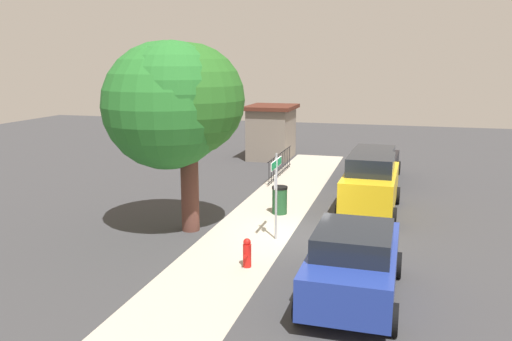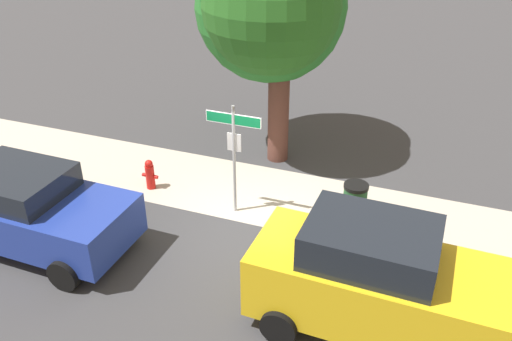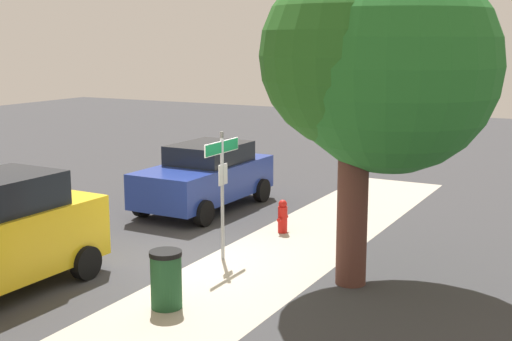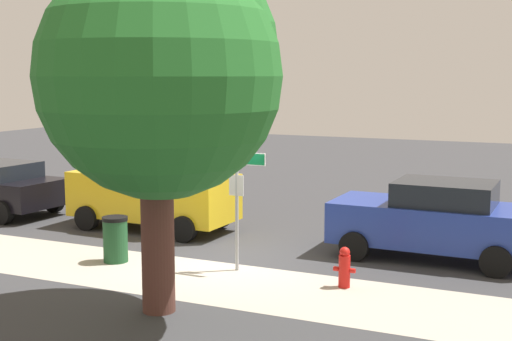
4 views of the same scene
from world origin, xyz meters
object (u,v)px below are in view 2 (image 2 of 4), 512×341
at_px(car_yellow, 379,282).
at_px(trash_bin, 354,203).
at_px(street_sign, 234,141).
at_px(car_blue, 29,208).
at_px(fire_hydrant, 150,174).
at_px(shade_tree, 268,3).

distance_m(car_yellow, trash_bin, 3.23).
distance_m(street_sign, trash_bin, 3.00).
bearing_deg(car_yellow, car_blue, -177.89).
height_order(car_blue, fire_hydrant, car_blue).
height_order(car_yellow, trash_bin, car_yellow).
bearing_deg(fire_hydrant, car_yellow, -24.60).
height_order(shade_tree, trash_bin, shade_tree).
bearing_deg(fire_hydrant, trash_bin, 3.43).
relative_size(shade_tree, car_yellow, 1.35).
height_order(street_sign, shade_tree, shade_tree).
relative_size(car_yellow, fire_hydrant, 5.58).
bearing_deg(car_blue, fire_hydrant, 68.91).
bearing_deg(car_yellow, fire_hydrant, 156.84).
bearing_deg(shade_tree, fire_hydrant, -125.95).
bearing_deg(trash_bin, shade_tree, 139.44).
distance_m(car_blue, trash_bin, 6.89).
relative_size(street_sign, shade_tree, 0.45).
bearing_deg(car_blue, shade_tree, 61.33).
height_order(street_sign, fire_hydrant, street_sign).
bearing_deg(trash_bin, street_sign, -169.36).
relative_size(fire_hydrant, trash_bin, 0.80).
height_order(shade_tree, car_yellow, shade_tree).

